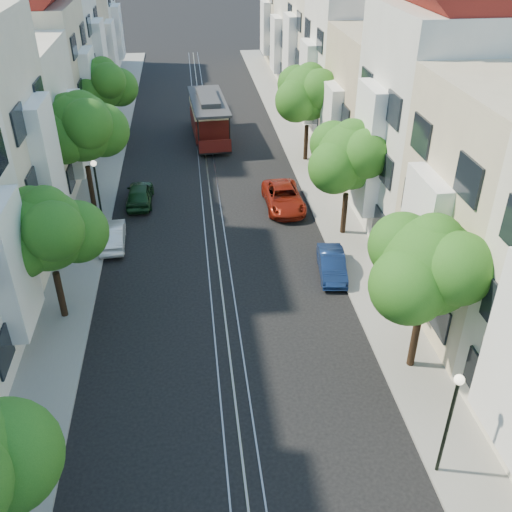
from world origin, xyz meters
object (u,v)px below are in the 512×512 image
object	(u,v)px
tree_e_d	(309,94)
tree_w_b	(48,232)
tree_e_b	(430,268)
parked_car_w_mid	(112,235)
parked_car_w_far	(140,194)
cable_car	(209,116)
tree_e_c	(350,158)
lamp_west	(97,185)
parked_car_e_mid	(332,264)
parked_car_e_far	(284,197)
tree_w_d	(104,85)
tree_w_c	(82,129)
lamp_east	(451,411)

from	to	relation	value
tree_e_d	tree_w_b	distance (m)	22.28
tree_e_b	tree_e_d	world-z (taller)	tree_e_d
parked_car_w_mid	parked_car_w_far	xyz separation A→B (m)	(1.20, 5.00, 0.06)
tree_w_b	cable_car	bearing A→B (deg)	71.14
tree_e_c	parked_car_w_far	world-z (taller)	tree_e_c
tree_e_d	lamp_west	bearing A→B (deg)	-146.50
lamp_west	parked_car_e_mid	size ratio (longest dim) A/B	1.18
tree_w_b	parked_car_e_far	world-z (taller)	tree_w_b
cable_car	parked_car_e_far	distance (m)	13.29
tree_w_d	tree_w_c	bearing A→B (deg)	-90.00
tree_e_b	parked_car_w_far	size ratio (longest dim) A/B	1.72
tree_e_b	parked_car_e_mid	bearing A→B (deg)	103.33
tree_w_d	parked_car_e_mid	world-z (taller)	tree_w_d
tree_w_b	tree_w_d	distance (m)	22.00
tree_w_c	parked_car_w_far	distance (m)	5.20
parked_car_w_far	tree_e_c	bearing A→B (deg)	156.50
tree_e_d	parked_car_e_far	world-z (taller)	tree_e_d
tree_w_b	parked_car_w_mid	world-z (taller)	tree_w_b
tree_e_b	parked_car_w_mid	distance (m)	17.62
tree_e_d	tree_e_c	bearing A→B (deg)	-90.00
tree_e_c	parked_car_e_mid	distance (m)	5.90
tree_w_b	lamp_east	xyz separation A→B (m)	(13.44, -9.98, -1.55)
cable_car	parked_car_e_mid	xyz separation A→B (m)	(5.10, -20.35, -1.31)
parked_car_e_mid	tree_w_b	bearing A→B (deg)	-164.36
tree_w_d	parked_car_e_far	world-z (taller)	tree_w_d
tree_w_d	parked_car_e_mid	size ratio (longest dim) A/B	1.85
lamp_west	parked_car_w_far	distance (m)	4.38
parked_car_e_mid	cable_car	bearing A→B (deg)	110.73
cable_car	parked_car_w_mid	xyz separation A→B (m)	(-6.10, -16.05, -1.29)
tree_e_c	lamp_west	size ratio (longest dim) A/B	1.57
tree_e_d	parked_car_w_far	bearing A→B (deg)	-154.01
cable_car	parked_car_w_far	world-z (taller)	cable_car
tree_w_c	tree_w_d	bearing A→B (deg)	90.00
tree_e_d	parked_car_e_far	size ratio (longest dim) A/B	1.43
tree_w_b	cable_car	xyz separation A→B (m)	(7.64, 22.36, -2.51)
tree_e_d	parked_car_w_far	size ratio (longest dim) A/B	1.77
tree_e_c	tree_e_d	distance (m)	11.00
tree_e_c	lamp_west	world-z (taller)	tree_e_c
tree_e_b	tree_w_d	size ratio (longest dim) A/B	1.03
tree_e_c	cable_car	xyz separation A→B (m)	(-6.76, 16.36, -2.71)
tree_e_d	tree_e_b	bearing A→B (deg)	-90.00
tree_w_c	lamp_west	xyz separation A→B (m)	(0.84, -2.98, -2.22)
tree_w_d	cable_car	xyz separation A→B (m)	(7.64, 0.36, -2.71)
tree_e_d	lamp_east	size ratio (longest dim) A/B	1.65
tree_w_c	parked_car_e_mid	distance (m)	16.22
tree_e_c	tree_w_b	xyz separation A→B (m)	(-14.40, -6.00, -0.20)
tree_w_d	parked_car_e_far	bearing A→B (deg)	-46.78
tree_e_d	tree_w_b	bearing A→B (deg)	-130.27
tree_e_c	tree_e_d	world-z (taller)	tree_e_d
parked_car_e_mid	tree_e_c	bearing A→B (deg)	74.06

